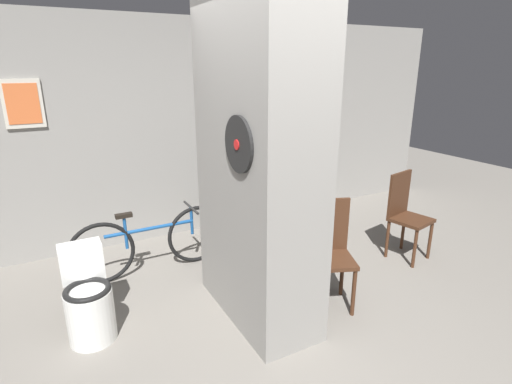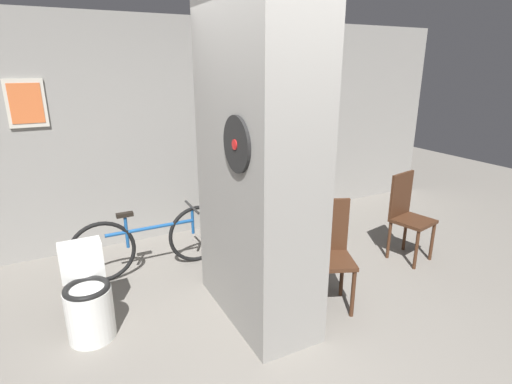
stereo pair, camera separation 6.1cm
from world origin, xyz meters
TOP-DOWN VIEW (x-y plane):
  - ground_plane at (0.00, 0.00)m, footprint 14.00×14.00m
  - wall_back at (0.00, 2.63)m, footprint 8.00×0.09m
  - pillar_center at (-0.02, 0.63)m, footprint 0.58×1.25m
  - counter_shelf at (0.76, 1.78)m, footprint 1.46×0.44m
  - toilet at (-1.35, 0.96)m, footprint 0.36×0.52m
  - chair_near_pillar at (0.60, 0.45)m, footprint 0.50×0.50m
  - chair_by_doorway at (1.92, 0.78)m, footprint 0.45×0.45m
  - bicycle at (-0.65, 1.75)m, footprint 1.62×0.42m
  - bottle_tall at (0.58, 1.70)m, footprint 0.09×0.09m
  - bottle_short at (0.46, 1.76)m, footprint 0.07×0.07m

SIDE VIEW (x-z plane):
  - ground_plane at x=0.00m, z-range 0.00..0.00m
  - toilet at x=-1.35m, z-range -0.04..0.67m
  - bicycle at x=-0.65m, z-range -0.01..0.68m
  - counter_shelf at x=0.76m, z-range 0.00..0.86m
  - chair_near_pillar at x=0.60m, z-range 0.05..1.00m
  - chair_by_doorway at x=1.92m, z-range 0.05..1.00m
  - bottle_short at x=0.46m, z-range 0.83..1.04m
  - bottle_tall at x=0.58m, z-range 0.82..1.11m
  - pillar_center at x=-0.02m, z-range 0.00..2.60m
  - wall_back at x=0.00m, z-range 0.00..2.60m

